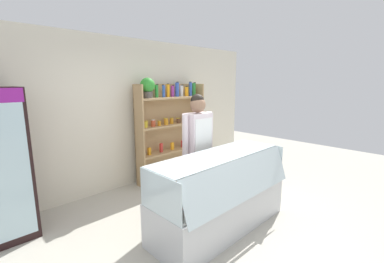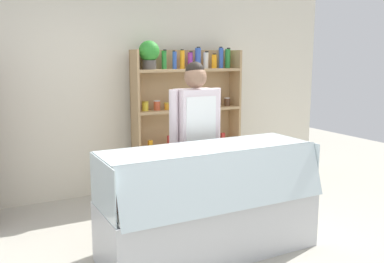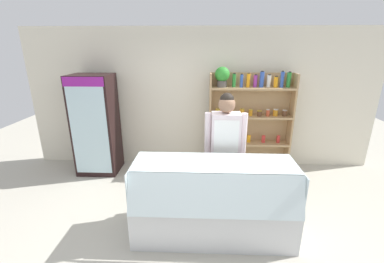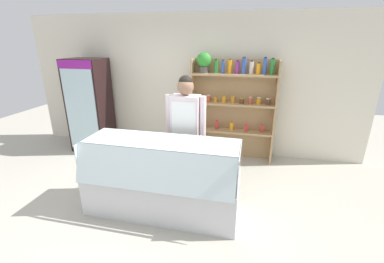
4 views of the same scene
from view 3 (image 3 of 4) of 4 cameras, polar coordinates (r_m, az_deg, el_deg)
name	(u,v)px [view 3 (image 3 of 4)]	position (r m, az deg, el deg)	size (l,w,h in m)	color
ground_plane	(198,232)	(3.66, 1.39, -21.44)	(12.00, 12.00, 0.00)	#B7B2A3
back_wall	(201,99)	(5.11, 1.97, 7.18)	(6.80, 0.10, 2.70)	silver
drinks_fridge	(96,125)	(5.15, -20.56, 1.34)	(0.74, 0.62, 1.87)	black
shelving_unit	(247,113)	(4.94, 12.12, 4.01)	(1.54, 0.29, 2.00)	tan
deli_display_case	(213,213)	(3.46, 4.60, -17.57)	(2.00, 0.79, 1.01)	silver
shop_clerk	(225,143)	(3.65, 7.38, -2.56)	(0.59, 0.25, 1.76)	#4C4233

